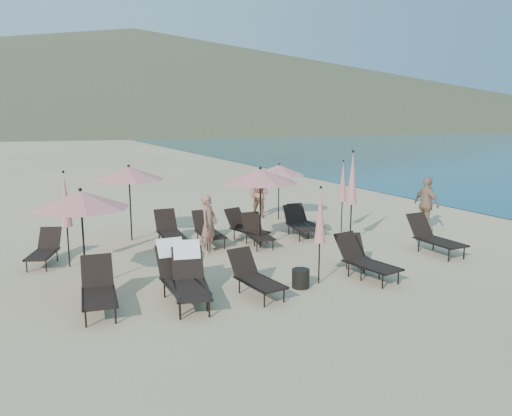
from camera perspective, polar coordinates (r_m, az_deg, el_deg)
name	(u,v)px	position (r m, az deg, el deg)	size (l,w,h in m)	color
ground	(320,276)	(12.30, 7.28, -7.72)	(800.00, 800.00, 0.00)	#D6BA8C
volcanic_headland	(153,79)	(322.76, -11.65, 14.27)	(690.00, 690.00, 55.00)	brown
lounger_0	(98,288)	(10.49, -17.57, -8.76)	(0.82, 1.74, 0.97)	black
lounger_1	(179,273)	(10.74, -8.79, -7.37)	(0.69, 1.86, 1.16)	black
lounger_2	(255,276)	(10.87, -0.15, -7.76)	(0.80, 1.63, 0.90)	black
lounger_3	(365,259)	(12.24, 12.33, -5.72)	(0.92, 1.79, 0.98)	black
lounger_4	(359,256)	(12.70, 11.70, -5.40)	(0.90, 1.56, 0.85)	black
lounger_5	(434,236)	(14.93, 19.66, -3.08)	(0.69, 1.79, 1.03)	black
lounger_6	(45,249)	(14.18, -23.01, -4.34)	(1.04, 1.60, 0.86)	black
lounger_7	(169,230)	(15.17, -9.86, -2.49)	(0.75, 1.74, 0.98)	black
lounger_8	(208,230)	(15.15, -5.51, -2.49)	(0.68, 1.65, 0.93)	black
lounger_9	(257,231)	(14.95, 0.08, -2.69)	(0.75, 1.61, 0.89)	black
lounger_10	(299,223)	(16.13, 4.90, -1.72)	(0.85, 1.66, 0.91)	black
lounger_11	(304,221)	(16.53, 5.49, -1.45)	(0.64, 1.58, 0.90)	black
lounger_12	(245,226)	(15.56, -1.24, -2.12)	(0.99, 1.70, 0.92)	black
lounger_13	(190,276)	(10.54, -7.59, -7.71)	(1.05, 1.94, 1.15)	black
umbrella_open_0	(81,200)	(11.49, -19.39, 0.89)	(2.13, 2.13, 2.29)	black
umbrella_open_1	(260,176)	(14.33, 0.50, 3.66)	(2.23, 2.23, 2.40)	black
umbrella_open_2	(129,173)	(15.76, -14.33, 3.85)	(2.20, 2.20, 2.37)	black
umbrella_open_3	(279,170)	(18.54, 2.63, 4.38)	(1.96, 1.96, 2.10)	black
umbrella_closed_0	(320,216)	(11.36, 7.34, -0.95)	(0.27, 0.27, 2.28)	black
umbrella_closed_1	(343,182)	(16.71, 9.89, 2.94)	(0.28, 0.28, 2.41)	black
umbrella_closed_2	(65,200)	(13.42, -20.97, 0.82)	(0.29, 0.29, 2.49)	black
umbrella_closed_3	(352,179)	(15.21, 10.94, 3.29)	(0.33, 0.33, 2.83)	black
side_table_0	(193,282)	(11.14, -7.19, -8.41)	(0.37, 0.37, 0.47)	black
side_table_1	(301,278)	(11.40, 5.13, -8.01)	(0.41, 0.41, 0.43)	black
beachgoer_a	(208,224)	(14.07, -5.46, -1.84)	(0.61, 0.40, 1.67)	#9F6756
beachgoer_b	(258,194)	(19.01, 0.29, 1.60)	(0.87, 0.68, 1.78)	#9E6751
beachgoer_c	(427,204)	(17.66, 18.91, 0.43)	(1.07, 0.45, 1.83)	#A67C5E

